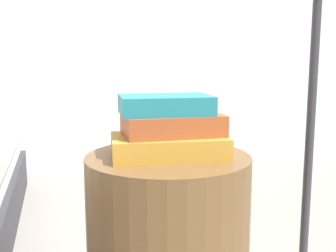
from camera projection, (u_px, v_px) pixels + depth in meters
book_ochre at (168, 146)px, 1.07m from camera, size 0.30×0.18×0.06m
book_rust at (173, 125)px, 1.07m from camera, size 0.26×0.17×0.05m
book_teal at (165, 105)px, 1.07m from camera, size 0.23×0.16×0.05m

